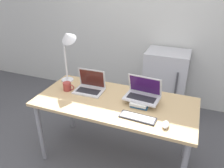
# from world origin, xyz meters

# --- Properties ---
(wall_back) EXTENTS (8.00, 0.05, 2.70)m
(wall_back) POSITION_xyz_m (0.00, 1.83, 1.35)
(wall_back) COLOR silver
(wall_back) RESTS_ON ground_plane
(desk) EXTENTS (1.58, 0.73, 0.74)m
(desk) POSITION_xyz_m (0.00, 0.37, 0.67)
(desk) COLOR tan
(desk) RESTS_ON ground_plane
(laptop_left) EXTENTS (0.31, 0.22, 0.23)m
(laptop_left) POSITION_xyz_m (-0.33, 0.47, 0.79)
(laptop_left) COLOR silver
(laptop_left) RESTS_ON desk
(book_stack) EXTENTS (0.17, 0.27, 0.05)m
(book_stack) POSITION_xyz_m (0.25, 0.42, 0.77)
(book_stack) COLOR #235693
(book_stack) RESTS_ON desk
(laptop_on_books) EXTENTS (0.35, 0.24, 0.22)m
(laptop_on_books) POSITION_xyz_m (0.26, 0.44, 0.84)
(laptop_on_books) COLOR silver
(laptop_on_books) RESTS_ON book_stack
(wireless_keyboard) EXTENTS (0.32, 0.13, 0.01)m
(wireless_keyboard) POSITION_xyz_m (0.29, 0.16, 0.75)
(wireless_keyboard) COLOR #28282D
(wireless_keyboard) RESTS_ON desk
(mouse) EXTENTS (0.06, 0.11, 0.04)m
(mouse) POSITION_xyz_m (0.53, 0.13, 0.76)
(mouse) COLOR white
(mouse) RESTS_ON desk
(mug) EXTENTS (0.13, 0.08, 0.09)m
(mug) POSITION_xyz_m (-0.56, 0.39, 0.79)
(mug) COLOR #9E3833
(mug) RESTS_ON desk
(desk_lamp) EXTENTS (0.23, 0.20, 0.63)m
(desk_lamp) POSITION_xyz_m (-0.62, 0.56, 1.22)
(desk_lamp) COLOR white
(desk_lamp) RESTS_ON desk
(mini_fridge) EXTENTS (0.58, 0.48, 0.93)m
(mini_fridge) POSITION_xyz_m (0.33, 1.55, 0.47)
(mini_fridge) COLOR silver
(mini_fridge) RESTS_ON ground_plane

